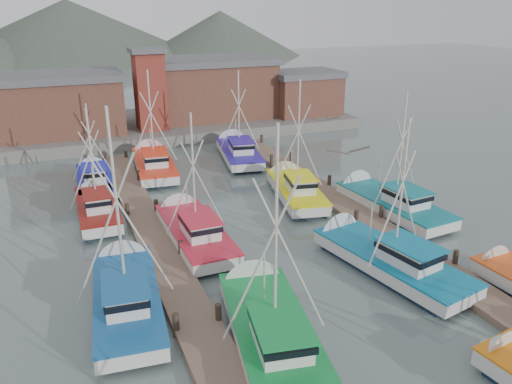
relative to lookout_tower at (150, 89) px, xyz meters
name	(u,v)px	position (x,y,z in m)	size (l,w,h in m)	color
ground	(312,280)	(2.00, -33.00, -5.55)	(260.00, 260.00, 0.00)	#50615F
dock_left	(168,267)	(-5.00, -28.96, -5.34)	(2.30, 46.00, 1.50)	brown
dock_right	(376,227)	(9.00, -28.96, -5.34)	(2.30, 46.00, 1.50)	brown
quay	(163,125)	(2.00, 4.00, -4.95)	(44.00, 16.00, 1.20)	slate
shed_left	(61,103)	(-9.00, 2.00, -1.21)	(12.72, 8.48, 6.20)	brown
shed_center	(211,87)	(8.00, 4.00, -0.86)	(14.84, 9.54, 6.90)	brown
shed_right	(304,92)	(19.00, 1.00, -1.71)	(8.48, 6.36, 5.20)	brown
lookout_tower	(150,89)	(0.00, 0.00, 0.00)	(3.60, 3.60, 8.50)	maroon
distant_hills	(42,61)	(-10.76, 89.59, -5.55)	(175.00, 140.00, 42.00)	#4A5446
boat_4	(270,327)	(-2.22, -36.85, -4.86)	(4.98, 10.82, 11.08)	#112038
boat_5	(383,257)	(6.35, -33.28, -4.87)	(4.99, 10.65, 9.75)	#112038
boat_6	(126,294)	(-7.68, -31.64, -4.86)	(4.48, 10.02, 11.05)	#112038
boat_8	(193,230)	(-2.65, -25.72, -4.87)	(3.74, 9.66, 9.19)	#112038
boat_9	(294,188)	(6.68, -21.36, -4.87)	(4.61, 9.61, 9.93)	#112038
boat_10	(97,207)	(-7.88, -19.49, -4.87)	(3.49, 8.45, 8.52)	#112038
boat_11	(388,202)	(11.70, -26.41, -4.87)	(4.01, 10.21, 9.63)	#112038
boat_12	(154,163)	(-2.13, -10.80, -4.87)	(4.02, 10.24, 9.91)	#112038
boat_13	(238,151)	(6.20, -10.05, -4.87)	(4.76, 10.37, 9.37)	#112038
boat_14	(95,180)	(-7.46, -13.43, -4.87)	(3.21, 8.58, 7.69)	#112038
gull_near	(349,152)	(-1.00, -40.29, 4.03)	(1.55, 0.65, 0.24)	gray
gull_far	(325,120)	(2.76, -32.19, 3.09)	(1.54, 0.66, 0.24)	gray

